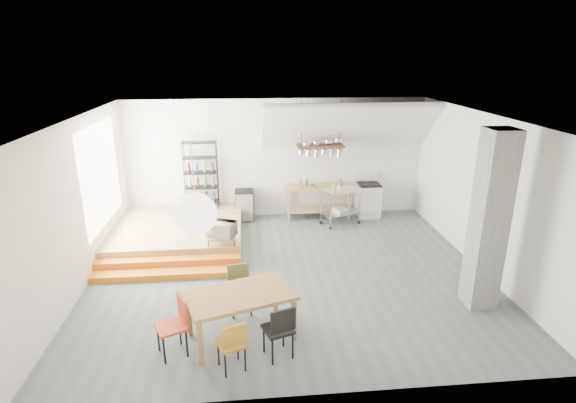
{
  "coord_description": "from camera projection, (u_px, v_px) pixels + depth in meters",
  "views": [
    {
      "loc": [
        -0.83,
        -8.31,
        4.39
      ],
      "look_at": [
        0.05,
        0.8,
        1.29
      ],
      "focal_mm": 28.0,
      "sensor_mm": 36.0,
      "label": 1
    }
  ],
  "objects": [
    {
      "name": "mini_fridge",
      "position": [
        244.0,
        205.0,
        12.12
      ],
      "size": [
        0.48,
        0.48,
        0.82
      ],
      "primitive_type": "cube",
      "color": "black",
      "rests_on": "ground"
    },
    {
      "name": "wall_right",
      "position": [
        484.0,
        194.0,
        9.17
      ],
      "size": [
        0.04,
        7.0,
        3.2
      ],
      "primitive_type": "cube",
      "color": "silver",
      "rests_on": "ground"
    },
    {
      "name": "microwave",
      "position": [
        221.0,
        229.0,
        9.67
      ],
      "size": [
        0.71,
        0.61,
        0.33
      ],
      "primitive_type": "imported",
      "rotation": [
        0.0,
        0.0,
        -0.41
      ],
      "color": "beige",
      "rests_on": "microwave_shelf"
    },
    {
      "name": "rolling_cart",
      "position": [
        341.0,
        202.0,
        11.73
      ],
      "size": [
        1.1,
        0.87,
        0.96
      ],
      "rotation": [
        0.0,
        0.0,
        0.39
      ],
      "color": "silver",
      "rests_on": "ground"
    },
    {
      "name": "paper_lantern",
      "position": [
        196.0,
        214.0,
        6.31
      ],
      "size": [
        0.6,
        0.6,
        0.6
      ],
      "primitive_type": "sphere",
      "color": "white",
      "rests_on": "ceiling"
    },
    {
      "name": "microwave_shelf",
      "position": [
        222.0,
        237.0,
        9.72
      ],
      "size": [
        0.6,
        0.4,
        0.16
      ],
      "color": "#A48152",
      "rests_on": "platform"
    },
    {
      "name": "stove",
      "position": [
        368.0,
        199.0,
        12.37
      ],
      "size": [
        0.6,
        0.6,
        1.18
      ],
      "color": "white",
      "rests_on": "ground"
    },
    {
      "name": "bowl",
      "position": [
        314.0,
        186.0,
        12.03
      ],
      "size": [
        0.23,
        0.23,
        0.05
      ],
      "primitive_type": "imported",
      "rotation": [
        0.0,
        0.0,
        0.16
      ],
      "color": "silver",
      "rests_on": "kitchen_counter"
    },
    {
      "name": "chair_olive",
      "position": [
        239.0,
        285.0,
        7.81
      ],
      "size": [
        0.45,
        0.45,
        0.86
      ],
      "rotation": [
        0.0,
        0.0,
        0.17
      ],
      "color": "brown",
      "rests_on": "ground"
    },
    {
      "name": "step_upper",
      "position": [
        169.0,
        263.0,
        9.43
      ],
      "size": [
        3.0,
        0.35,
        0.27
      ],
      "primitive_type": "cube",
      "color": "orange",
      "rests_on": "ground"
    },
    {
      "name": "pot_rack",
      "position": [
        322.0,
        149.0,
        11.55
      ],
      "size": [
        1.2,
        0.5,
        1.43
      ],
      "color": "#3E2418",
      "rests_on": "ceiling"
    },
    {
      "name": "step_lower",
      "position": [
        167.0,
        274.0,
        9.12
      ],
      "size": [
        3.0,
        0.35,
        0.13
      ],
      "primitive_type": "cube",
      "color": "orange",
      "rests_on": "ground"
    },
    {
      "name": "ceiling",
      "position": [
        289.0,
        118.0,
        8.29
      ],
      "size": [
        8.0,
        7.0,
        0.02
      ],
      "primitive_type": "cube",
      "color": "white",
      "rests_on": "wall_back"
    },
    {
      "name": "wire_shelving",
      "position": [
        201.0,
        173.0,
        11.73
      ],
      "size": [
        0.88,
        0.38,
        1.8
      ],
      "color": "black",
      "rests_on": "platform"
    },
    {
      "name": "window_pane",
      "position": [
        101.0,
        175.0,
        9.79
      ],
      "size": [
        0.02,
        2.5,
        2.2
      ],
      "primitive_type": "cube",
      "color": "white",
      "rests_on": "wall_left"
    },
    {
      "name": "floor",
      "position": [
        289.0,
        273.0,
        9.32
      ],
      "size": [
        8.0,
        8.0,
        0.0
      ],
      "primitive_type": "plane",
      "color": "#535E60",
      "rests_on": "ground"
    },
    {
      "name": "concrete_column",
      "position": [
        489.0,
        221.0,
        7.69
      ],
      "size": [
        0.5,
        0.5,
        3.2
      ],
      "primitive_type": "cube",
      "color": "slate",
      "rests_on": "ground"
    },
    {
      "name": "wall_left",
      "position": [
        78.0,
        206.0,
        8.44
      ],
      "size": [
        0.04,
        7.0,
        3.2
      ],
      "primitive_type": "cube",
      "color": "silver",
      "rests_on": "ground"
    },
    {
      "name": "slope_ceiling",
      "position": [
        348.0,
        126.0,
        11.4
      ],
      "size": [
        4.4,
        1.44,
        1.32
      ],
      "primitive_type": "cube",
      "rotation": [
        -0.73,
        0.0,
        0.0
      ],
      "color": "white",
      "rests_on": "wall_back"
    },
    {
      "name": "chair_red",
      "position": [
        176.0,
        321.0,
        6.69
      ],
      "size": [
        0.56,
        0.56,
        0.92
      ],
      "rotation": [
        0.0,
        0.0,
        -1.15
      ],
      "color": "red",
      "rests_on": "ground"
    },
    {
      "name": "dining_table",
      "position": [
        240.0,
        298.0,
        7.02
      ],
      "size": [
        1.86,
        1.4,
        0.79
      ],
      "rotation": [
        0.0,
        0.0,
        0.32
      ],
      "color": "brown",
      "rests_on": "ground"
    },
    {
      "name": "wall_back",
      "position": [
        276.0,
        159.0,
        12.11
      ],
      "size": [
        8.0,
        0.04,
        3.2
      ],
      "primitive_type": "cube",
      "color": "silver",
      "rests_on": "ground"
    },
    {
      "name": "chair_black",
      "position": [
        280.0,
        327.0,
        6.57
      ],
      "size": [
        0.52,
        0.52,
        0.89
      ],
      "rotation": [
        0.0,
        0.0,
        3.49
      ],
      "color": "black",
      "rests_on": "ground"
    },
    {
      "name": "platform",
      "position": [
        179.0,
        231.0,
        10.91
      ],
      "size": [
        3.0,
        3.0,
        0.4
      ],
      "primitive_type": "cube",
      "color": "#A48152",
      "rests_on": "ground"
    },
    {
      "name": "chair_mustard",
      "position": [
        233.0,
        342.0,
        6.31
      ],
      "size": [
        0.48,
        0.48,
        0.82
      ],
      "rotation": [
        0.0,
        0.0,
        3.51
      ],
      "color": "#AA741D",
      "rests_on": "ground"
    },
    {
      "name": "kitchen_counter",
      "position": [
        318.0,
        196.0,
        12.19
      ],
      "size": [
        1.8,
        0.6,
        0.91
      ],
      "color": "#A48152",
      "rests_on": "ground"
    }
  ]
}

